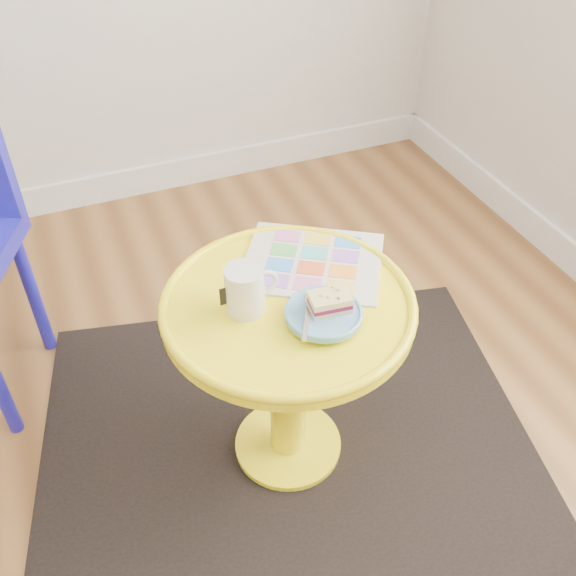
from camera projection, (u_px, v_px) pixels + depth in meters
name	position (u px, v px, depth m)	size (l,w,h in m)	color
rug	(288.00, 446.00, 1.72)	(1.30, 1.10, 0.01)	black
side_table	(288.00, 350.00, 1.48)	(0.55, 0.55, 0.52)	yellow
newspaper	(313.00, 262.00, 1.48)	(0.31, 0.27, 0.01)	silver
mug	(246.00, 289.00, 1.33)	(0.12, 0.08, 0.11)	white
plate	(324.00, 314.00, 1.33)	(0.16, 0.16, 0.02)	#5A95C0
cake_slice	(330.00, 302.00, 1.32)	(0.09, 0.06, 0.04)	#D3BC8C
fork	(308.00, 315.00, 1.31)	(0.08, 0.13, 0.00)	silver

